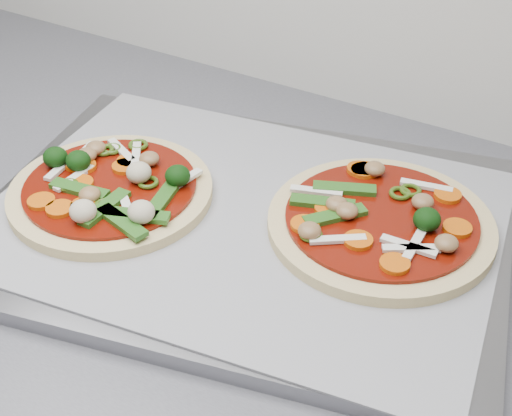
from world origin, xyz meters
The scene contains 4 objects.
baking_tray centered at (0.32, 1.32, 0.91)m, with size 0.47×0.35×0.02m, color gray.
parchment centered at (0.32, 1.32, 0.92)m, with size 0.45×0.33×0.00m, color gray.
pizza_left centered at (0.20, 1.28, 0.93)m, with size 0.25×0.25×0.03m.
pizza_right centered at (0.43, 1.37, 0.93)m, with size 0.21×0.21×0.03m.
Camera 1 is at (0.60, 0.88, 1.31)m, focal length 50.00 mm.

